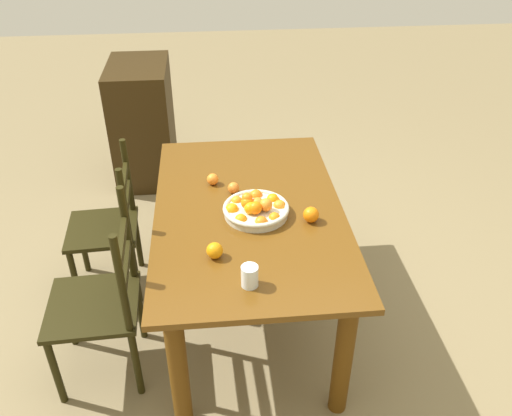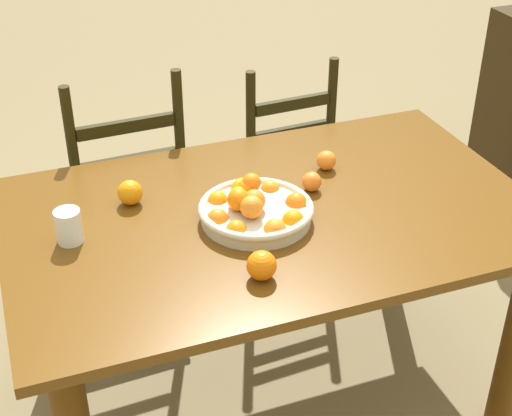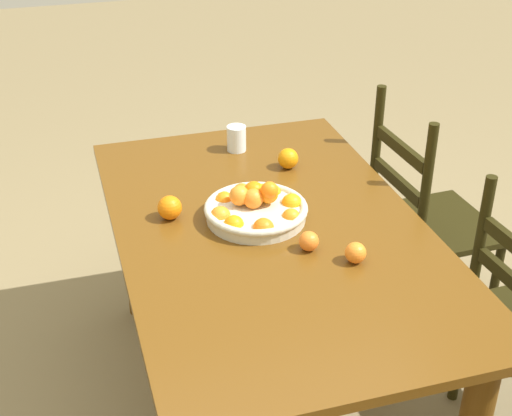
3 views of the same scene
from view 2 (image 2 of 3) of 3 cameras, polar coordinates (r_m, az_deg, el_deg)
ground_plane at (r=2.65m, az=1.04°, el=-13.90°), size 12.00×12.00×0.00m
dining_table at (r=2.26m, az=1.19°, el=-3.05°), size 1.54×0.95×0.74m
chair_near_window at (r=2.88m, az=-9.92°, el=0.95°), size 0.45×0.45×0.97m
chair_by_cabinet at (r=3.08m, az=1.56°, el=3.28°), size 0.41×0.41×0.91m
fruit_bowl at (r=2.12m, az=-0.08°, el=-0.09°), size 0.33×0.33×0.13m
orange_loose_0 at (r=2.23m, az=-9.54°, el=1.16°), size 0.07×0.07×0.07m
orange_loose_1 at (r=2.39m, az=5.37°, el=3.62°), size 0.06×0.06×0.06m
orange_loose_2 at (r=2.27m, az=4.25°, el=2.01°), size 0.06×0.06×0.06m
orange_loose_3 at (r=1.89m, az=0.43°, el=-4.38°), size 0.08×0.08×0.08m
drinking_glass at (r=2.09m, az=-14.04°, el=-1.36°), size 0.07×0.07×0.10m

